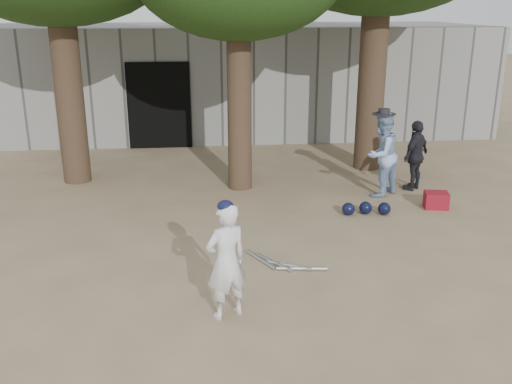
{
  "coord_description": "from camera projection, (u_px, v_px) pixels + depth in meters",
  "views": [
    {
      "loc": [
        -0.2,
        -6.91,
        3.58
      ],
      "look_at": [
        0.6,
        1.0,
        0.95
      ],
      "focal_mm": 40.0,
      "sensor_mm": 36.0,
      "label": 1
    }
  ],
  "objects": [
    {
      "name": "spectator_blue",
      "position": [
        381.0,
        155.0,
        10.98
      ],
      "size": [
        1.01,
        0.98,
        1.64
      ],
      "primitive_type": "imported",
      "rotation": [
        0.0,
        0.0,
        3.82
      ],
      "color": "#8BABD8",
      "rests_on": "ground"
    },
    {
      "name": "bat_pile",
      "position": [
        281.0,
        264.0,
        8.18
      ],
      "size": [
        1.09,
        0.77,
        0.06
      ],
      "color": "#B0B1B7",
      "rests_on": "ground"
    },
    {
      "name": "back_building",
      "position": [
        204.0,
        77.0,
        16.96
      ],
      "size": [
        16.0,
        5.24,
        3.0
      ],
      "color": "gray",
      "rests_on": "ground"
    },
    {
      "name": "red_bag",
      "position": [
        436.0,
        200.0,
        10.47
      ],
      "size": [
        0.47,
        0.4,
        0.3
      ],
      "primitive_type": "cube",
      "rotation": [
        0.0,
        0.0,
        -0.2
      ],
      "color": "maroon",
      "rests_on": "ground"
    },
    {
      "name": "spectator_dark",
      "position": [
        416.0,
        155.0,
        11.36
      ],
      "size": [
        0.85,
        0.8,
        1.41
      ],
      "primitive_type": "imported",
      "rotation": [
        0.0,
        0.0,
        3.86
      ],
      "color": "black",
      "rests_on": "ground"
    },
    {
      "name": "ground",
      "position": [
        219.0,
        283.0,
        7.67
      ],
      "size": [
        70.0,
        70.0,
        0.0
      ],
      "primitive_type": "plane",
      "color": "#937C5E",
      "rests_on": "ground"
    },
    {
      "name": "helmet_row",
      "position": [
        366.0,
        208.0,
        10.14
      ],
      "size": [
        0.87,
        0.31,
        0.23
      ],
      "color": "black",
      "rests_on": "ground"
    },
    {
      "name": "boy_player",
      "position": [
        226.0,
        261.0,
        6.66
      ],
      "size": [
        0.62,
        0.54,
        1.44
      ],
      "primitive_type": "imported",
      "rotation": [
        0.0,
        0.0,
        3.59
      ],
      "color": "white",
      "rests_on": "ground"
    }
  ]
}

